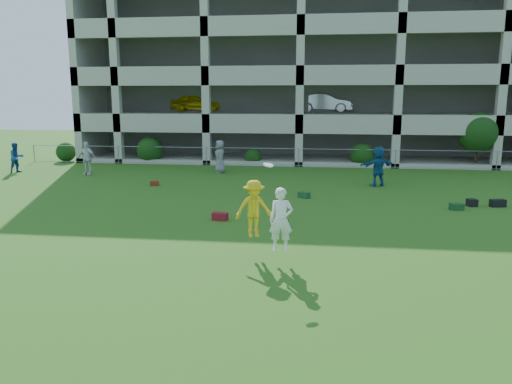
# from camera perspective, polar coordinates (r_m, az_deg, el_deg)

# --- Properties ---
(ground) EXTENTS (100.00, 100.00, 0.00)m
(ground) POSITION_cam_1_polar(r_m,az_deg,el_deg) (13.45, 1.32, -8.35)
(ground) COLOR #235114
(ground) RESTS_ON ground
(bystander_a) EXTENTS (1.00, 1.07, 1.77)m
(bystander_a) POSITION_cam_1_polar(r_m,az_deg,el_deg) (32.52, -25.70, 3.56)
(bystander_a) COLOR navy
(bystander_a) RESTS_ON ground
(bystander_b) EXTENTS (1.18, 0.64, 1.91)m
(bystander_b) POSITION_cam_1_polar(r_m,az_deg,el_deg) (30.12, -18.78, 3.69)
(bystander_b) COLOR silver
(bystander_b) RESTS_ON ground
(bystander_c) EXTENTS (0.94, 1.10, 1.91)m
(bystander_c) POSITION_cam_1_polar(r_m,az_deg,el_deg) (29.33, -4.14, 4.06)
(bystander_c) COLOR slate
(bystander_c) RESTS_ON ground
(bystander_d) EXTENTS (1.92, 1.34, 1.99)m
(bystander_d) POSITION_cam_1_polar(r_m,az_deg,el_deg) (25.58, 13.79, 2.86)
(bystander_d) COLOR navy
(bystander_d) RESTS_ON ground
(bag_red_a) EXTENTS (0.59, 0.39, 0.28)m
(bag_red_a) POSITION_cam_1_polar(r_m,az_deg,el_deg) (18.17, -4.14, -2.80)
(bag_red_a) COLOR #570F0E
(bag_red_a) RESTS_ON ground
(bag_black_b) EXTENTS (0.47, 0.42, 0.22)m
(bag_black_b) POSITION_cam_1_polar(r_m,az_deg,el_deg) (17.41, 2.95, -3.50)
(bag_black_b) COLOR black
(bag_black_b) RESTS_ON ground
(bag_green_c) EXTENTS (0.54, 0.42, 0.26)m
(bag_green_c) POSITION_cam_1_polar(r_m,az_deg,el_deg) (21.30, 21.94, -1.56)
(bag_green_c) COLOR #163D18
(bag_green_c) RESTS_ON ground
(crate_d) EXTENTS (0.44, 0.44, 0.30)m
(crate_d) POSITION_cam_1_polar(r_m,az_deg,el_deg) (22.23, 23.45, -1.13)
(crate_d) COLOR black
(crate_d) RESTS_ON ground
(bag_black_e) EXTENTS (0.66, 0.44, 0.30)m
(bag_black_e) POSITION_cam_1_polar(r_m,az_deg,el_deg) (22.57, 25.90, -1.15)
(bag_black_e) COLOR black
(bag_black_e) RESTS_ON ground
(bag_red_f) EXTENTS (0.52, 0.41, 0.24)m
(bag_red_f) POSITION_cam_1_polar(r_m,az_deg,el_deg) (25.60, -11.53, 0.98)
(bag_red_f) COLOR #5B200F
(bag_red_f) RESTS_ON ground
(bag_green_g) EXTENTS (0.58, 0.53, 0.25)m
(bag_green_g) POSITION_cam_1_polar(r_m,az_deg,el_deg) (22.21, 5.52, -0.34)
(bag_green_g) COLOR #153B1C
(bag_green_g) RESTS_ON ground
(frisbee_contest) EXTENTS (1.73, 1.29, 2.38)m
(frisbee_contest) POSITION_cam_1_polar(r_m,az_deg,el_deg) (13.72, 0.70, -2.29)
(frisbee_contest) COLOR gold
(frisbee_contest) RESTS_ON ground
(parking_garage) EXTENTS (30.00, 14.00, 12.00)m
(parking_garage) POSITION_cam_1_polar(r_m,az_deg,el_deg) (40.38, 5.55, 13.10)
(parking_garage) COLOR #9E998C
(parking_garage) RESTS_ON ground
(fence) EXTENTS (36.06, 0.06, 1.20)m
(fence) POSITION_cam_1_polar(r_m,az_deg,el_deg) (31.89, 4.90, 3.98)
(fence) COLOR gray
(fence) RESTS_ON ground
(shrub_row) EXTENTS (34.38, 2.52, 3.50)m
(shrub_row) POSITION_cam_1_polar(r_m,az_deg,el_deg) (32.63, 13.09, 5.48)
(shrub_row) COLOR #163D11
(shrub_row) RESTS_ON ground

